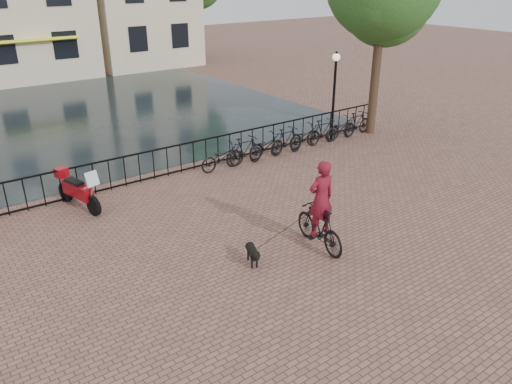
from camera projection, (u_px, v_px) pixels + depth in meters
ground at (337, 287)px, 10.95m from camera, size 100.00×100.00×0.00m
canal_water at (78, 116)px, 23.67m from camera, size 20.00×20.00×0.00m
railing at (167, 162)px, 16.63m from camera, size 20.00×0.05×1.02m
lamp_post at (335, 81)px, 19.46m from camera, size 0.30×0.30×3.45m
cyclist at (320, 210)px, 12.11m from camera, size 0.91×2.02×2.68m
dog at (252, 254)px, 11.70m from camera, size 0.53×0.83×0.54m
motorcycle at (77, 186)px, 14.28m from camera, size 0.90×1.98×1.38m
parked_bike_0 at (223, 157)px, 17.18m from camera, size 1.72×0.61×0.90m
parked_bike_1 at (245, 150)px, 17.67m from camera, size 1.69×0.55×1.00m
parked_bike_2 at (266, 147)px, 18.21m from camera, size 1.79×0.85×0.90m
parked_bike_3 at (286, 140)px, 18.70m from camera, size 1.71×0.67×1.00m
parked_bike_4 at (305, 137)px, 19.23m from camera, size 1.78×0.84×0.90m
parked_bike_5 at (323, 132)px, 19.73m from camera, size 1.68×0.54×1.00m
parked_bike_6 at (340, 129)px, 20.26m from camera, size 1.74×0.67×0.90m
parked_bike_7 at (357, 123)px, 20.75m from camera, size 1.70×0.62×1.00m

